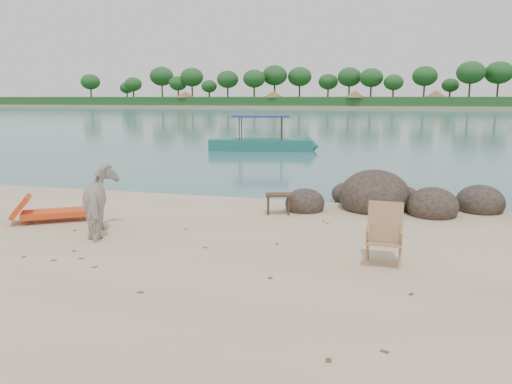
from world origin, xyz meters
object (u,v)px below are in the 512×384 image
deck_chair (384,237)px  boat_near (261,121)px  boulders (398,201)px  cow (102,202)px  side_table (278,205)px  lounge_chair (56,211)px

deck_chair → boat_near: bearing=113.0°
boulders → cow: (-6.03, -4.01, 0.45)m
boulders → side_table: bearing=-155.3°
side_table → boat_near: (-4.39, 15.13, 1.31)m
cow → side_table: cow is taller
boulders → boat_near: size_ratio=0.99×
side_table → boat_near: size_ratio=0.10×
side_table → boat_near: 15.81m
side_table → lounge_chair: (-4.82, -2.06, 0.03)m
deck_chair → lounge_chair: bearing=173.3°
cow → lounge_chair: 1.82m
boulders → boat_near: 15.65m
deck_chair → side_table: bearing=130.9°
boulders → lounge_chair: bearing=-156.3°
cow → boat_near: 17.89m
deck_chair → boat_near: (-6.96, 18.33, 1.04)m
boulders → boat_near: boat_near is taller
side_table → boulders: bearing=9.1°
cow → side_table: (3.17, 2.70, -0.45)m
deck_chair → boat_near: size_ratio=0.16×
deck_chair → cow: bearing=177.1°
side_table → lounge_chair: lounge_chair is taller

